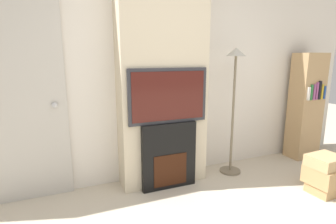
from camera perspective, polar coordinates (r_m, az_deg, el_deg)
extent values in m
cube|color=silver|center=(3.16, -2.53, 9.60)|extent=(6.00, 0.06, 2.70)
cube|color=beige|center=(2.97, -1.23, 9.47)|extent=(1.01, 0.33, 2.70)
cube|color=black|center=(3.02, 0.00, -9.36)|extent=(0.63, 0.14, 0.76)
cube|color=#33160A|center=(3.01, 0.54, -12.53)|extent=(0.39, 0.01, 0.37)
cube|color=#2D2D33|center=(2.84, 0.00, 3.55)|extent=(0.90, 0.06, 0.60)
cube|color=#471914|center=(2.81, 0.25, 3.46)|extent=(0.83, 0.01, 0.53)
cylinder|color=#726651|center=(3.61, 13.34, -12.34)|extent=(0.27, 0.27, 0.03)
cylinder|color=#726651|center=(3.38, 13.94, -0.76)|extent=(0.03, 0.03, 1.46)
cone|color=#B7B2A3|center=(3.31, 14.62, 12.56)|extent=(0.24, 0.24, 0.10)
cube|color=tan|center=(3.49, 31.17, -13.94)|extent=(0.39, 0.29, 0.11)
cube|color=tan|center=(3.44, 31.19, -11.59)|extent=(0.42, 0.35, 0.19)
cube|color=tan|center=(3.37, 31.14, -9.16)|extent=(0.37, 0.31, 0.13)
cube|color=tan|center=(4.32, 27.75, 1.07)|extent=(0.42, 0.28, 1.53)
cube|color=white|center=(4.08, 28.29, 3.52)|extent=(0.04, 0.02, 0.18)
cube|color=#2D7F3D|center=(4.12, 28.77, 3.77)|extent=(0.03, 0.02, 0.21)
cube|color=#994C84|center=(4.16, 29.21, 3.80)|extent=(0.04, 0.02, 0.22)
cube|color=#994C84|center=(4.19, 29.67, 3.98)|extent=(0.03, 0.02, 0.24)
cube|color=black|center=(4.23, 30.11, 4.12)|extent=(0.04, 0.02, 0.26)
cube|color=gold|center=(4.28, 30.50, 3.81)|extent=(0.03, 0.02, 0.21)
cube|color=#234799|center=(4.32, 30.89, 3.65)|extent=(0.03, 0.02, 0.18)
cube|color=#BCB7AD|center=(2.97, -29.01, 1.86)|extent=(0.81, 0.04, 2.07)
sphere|color=silver|center=(2.91, -23.46, 1.38)|extent=(0.06, 0.06, 0.06)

